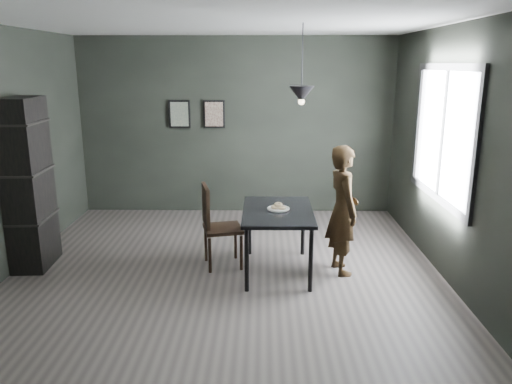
{
  "coord_description": "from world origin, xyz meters",
  "views": [
    {
      "loc": [
        0.43,
        -5.48,
        2.38
      ],
      "look_at": [
        0.35,
        0.05,
        0.95
      ],
      "focal_mm": 35.0,
      "sensor_mm": 36.0,
      "label": 1
    }
  ],
  "objects_px": {
    "wood_chair": "(215,221)",
    "white_plate": "(278,209)",
    "shelf_unit": "(28,184)",
    "cafe_table": "(278,217)",
    "pendant_lamp": "(301,94)",
    "woman": "(343,210)"
  },
  "relations": [
    {
      "from": "white_plate",
      "to": "shelf_unit",
      "type": "xyz_separation_m",
      "value": [
        -2.93,
        0.14,
        0.25
      ]
    },
    {
      "from": "woman",
      "to": "shelf_unit",
      "type": "height_order",
      "value": "shelf_unit"
    },
    {
      "from": "woman",
      "to": "pendant_lamp",
      "type": "relative_size",
      "value": 1.74
    },
    {
      "from": "wood_chair",
      "to": "woman",
      "type": "bearing_deg",
      "value": -18.74
    },
    {
      "from": "wood_chair",
      "to": "white_plate",
      "type": "bearing_deg",
      "value": -23.82
    },
    {
      "from": "woman",
      "to": "white_plate",
      "type": "bearing_deg",
      "value": 78.11
    },
    {
      "from": "cafe_table",
      "to": "shelf_unit",
      "type": "height_order",
      "value": "shelf_unit"
    },
    {
      "from": "woman",
      "to": "wood_chair",
      "type": "relative_size",
      "value": 1.49
    },
    {
      "from": "wood_chair",
      "to": "shelf_unit",
      "type": "bearing_deg",
      "value": 166.4
    },
    {
      "from": "cafe_table",
      "to": "white_plate",
      "type": "xyz_separation_m",
      "value": [
        0.01,
        0.01,
        0.08
      ]
    },
    {
      "from": "wood_chair",
      "to": "pendant_lamp",
      "type": "bearing_deg",
      "value": -16.22
    },
    {
      "from": "shelf_unit",
      "to": "pendant_lamp",
      "type": "distance_m",
      "value": 3.34
    },
    {
      "from": "cafe_table",
      "to": "wood_chair",
      "type": "bearing_deg",
      "value": 168.78
    },
    {
      "from": "wood_chair",
      "to": "cafe_table",
      "type": "bearing_deg",
      "value": -24.77
    },
    {
      "from": "cafe_table",
      "to": "pendant_lamp",
      "type": "relative_size",
      "value": 1.39
    },
    {
      "from": "woman",
      "to": "pendant_lamp",
      "type": "height_order",
      "value": "pendant_lamp"
    },
    {
      "from": "cafe_table",
      "to": "white_plate",
      "type": "relative_size",
      "value": 5.22
    },
    {
      "from": "cafe_table",
      "to": "shelf_unit",
      "type": "bearing_deg",
      "value": 177.1
    },
    {
      "from": "shelf_unit",
      "to": "white_plate",
      "type": "bearing_deg",
      "value": -6.01
    },
    {
      "from": "shelf_unit",
      "to": "wood_chair",
      "type": "bearing_deg",
      "value": -3.39
    },
    {
      "from": "wood_chair",
      "to": "shelf_unit",
      "type": "relative_size",
      "value": 0.5
    },
    {
      "from": "white_plate",
      "to": "shelf_unit",
      "type": "height_order",
      "value": "shelf_unit"
    }
  ]
}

